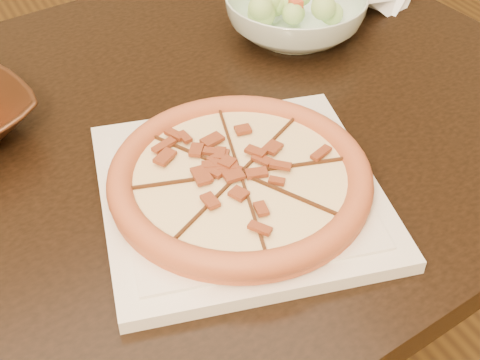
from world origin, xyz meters
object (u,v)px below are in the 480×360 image
at_px(plate, 240,192).
at_px(pizza, 240,177).
at_px(dining_table, 126,208).
at_px(salad_bowl, 295,15).

relative_size(plate, pizza, 1.27).
height_order(dining_table, plate, plate).
height_order(dining_table, pizza, pizza).
bearing_deg(plate, pizza, 102.05).
height_order(plate, salad_bowl, salad_bowl).
distance_m(pizza, salad_bowl, 0.41).
bearing_deg(plate, dining_table, 121.83).
bearing_deg(salad_bowl, dining_table, -158.04).
xyz_separation_m(pizza, salad_bowl, (0.27, 0.31, 0.00)).
xyz_separation_m(dining_table, pizza, (0.10, -0.16, 0.14)).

